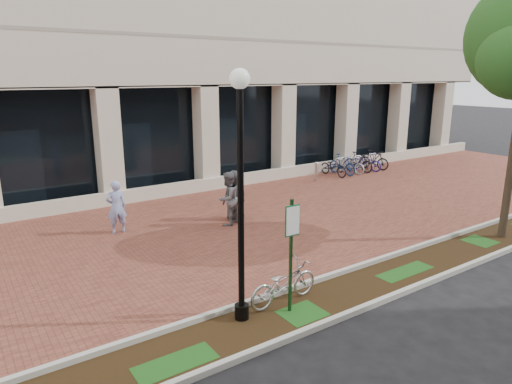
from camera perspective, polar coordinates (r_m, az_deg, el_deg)
ground at (r=14.27m, az=-3.74°, el=-4.47°), size 120.00×120.00×0.00m
brick_plaza at (r=14.27m, az=-3.74°, el=-4.45°), size 40.00×9.00×0.01m
planting_strip at (r=10.43m, az=11.51°, el=-12.13°), size 40.00×1.50×0.01m
curb_plaza_side at (r=10.89m, az=8.66°, el=-10.50°), size 40.00×0.12×0.12m
curb_street_side at (r=9.97m, az=14.68°, el=-13.30°), size 40.00×0.12×0.12m
parking_sign at (r=8.88m, az=4.46°, el=-6.18°), size 0.34×0.07×2.35m
lamppost at (r=8.25m, az=-1.94°, el=0.71°), size 0.36×0.36×4.74m
locked_bicycle at (r=9.62m, az=3.47°, el=-11.29°), size 1.73×0.67×0.89m
pedestrian_left at (r=14.17m, az=-17.06°, el=-1.81°), size 0.62×0.43×1.61m
pedestrian_mid at (r=14.30m, az=-3.52°, el=-0.84°), size 1.02×0.92×1.71m
pedestrian_right at (r=14.85m, az=-2.65°, el=-0.38°), size 0.85×0.60×1.64m
bollard at (r=20.43m, az=7.49°, el=2.58°), size 0.12×0.12×0.89m
bike_rack_cluster at (r=22.64m, az=12.15°, el=3.54°), size 3.49×1.74×0.96m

